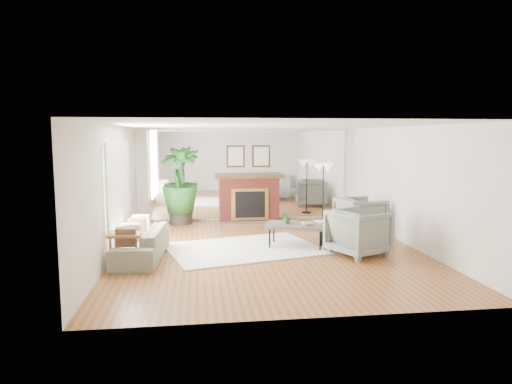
{
  "coord_description": "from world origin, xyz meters",
  "views": [
    {
      "loc": [
        -1.39,
        -8.89,
        2.28
      ],
      "look_at": [
        -0.16,
        0.6,
        1.12
      ],
      "focal_mm": 32.0,
      "sensor_mm": 36.0,
      "label": 1
    }
  ],
  "objects": [
    {
      "name": "window_panel",
      "position": [
        -2.96,
        0.4,
        1.35
      ],
      "size": [
        0.04,
        2.4,
        1.5
      ],
      "primitive_type": "cube",
      "color": "#B2E09E",
      "rests_on": "wall_left"
    },
    {
      "name": "ground",
      "position": [
        0.0,
        0.0,
        0.0
      ],
      "size": [
        7.0,
        7.0,
        0.0
      ],
      "primitive_type": "plane",
      "color": "brown",
      "rests_on": "ground"
    },
    {
      "name": "mirror_panel",
      "position": [
        0.0,
        3.47,
        1.25
      ],
      "size": [
        5.4,
        0.04,
        2.4
      ],
      "primitive_type": "cube",
      "color": "silver",
      "rests_on": "wall_back"
    },
    {
      "name": "tabletop_plant",
      "position": [
        0.45,
        0.26,
        0.64
      ],
      "size": [
        0.31,
        0.29,
        0.29
      ],
      "primitive_type": "imported",
      "rotation": [
        0.0,
        0.0,
        0.27
      ],
      "color": "#2C6726",
      "rests_on": "coffee_table"
    },
    {
      "name": "fireplace",
      "position": [
        0.0,
        3.26,
        0.66
      ],
      "size": [
        1.85,
        0.83,
        2.05
      ],
      "color": "maroon",
      "rests_on": "ground"
    },
    {
      "name": "floor_lamp",
      "position": [
        1.86,
        2.56,
        1.36
      ],
      "size": [
        0.52,
        0.29,
        1.59
      ],
      "color": "black",
      "rests_on": "ground"
    },
    {
      "name": "armchair_front",
      "position": [
        1.68,
        -0.58,
        0.45
      ],
      "size": [
        1.3,
        1.29,
        0.89
      ],
      "primitive_type": "imported",
      "rotation": [
        0.0,
        0.0,
        2.03
      ],
      "color": "gray",
      "rests_on": "ground"
    },
    {
      "name": "sofa",
      "position": [
        -2.45,
        -0.34,
        0.29
      ],
      "size": [
        0.92,
        2.03,
        0.58
      ],
      "primitive_type": "imported",
      "rotation": [
        0.0,
        0.0,
        -1.65
      ],
      "color": "slate",
      "rests_on": "ground"
    },
    {
      "name": "fruit_bowl",
      "position": [
        0.8,
        -0.0,
        0.52
      ],
      "size": [
        0.27,
        0.27,
        0.06
      ],
      "primitive_type": "imported",
      "rotation": [
        0.0,
        0.0,
        0.18
      ],
      "color": "#93613B",
      "rests_on": "coffee_table"
    },
    {
      "name": "armchair_back",
      "position": [
        2.37,
        1.16,
        0.44
      ],
      "size": [
        1.13,
        1.11,
        0.88
      ],
      "primitive_type": "imported",
      "rotation": [
        0.0,
        0.0,
        1.77
      ],
      "color": "gray",
      "rests_on": "ground"
    },
    {
      "name": "area_rug",
      "position": [
        -0.47,
        0.12,
        0.02
      ],
      "size": [
        3.41,
        2.81,
        0.03
      ],
      "primitive_type": "cube",
      "rotation": [
        0.0,
        0.0,
        0.26
      ],
      "color": "silver",
      "rests_on": "ground"
    },
    {
      "name": "book",
      "position": [
        1.08,
        0.24,
        0.5
      ],
      "size": [
        0.29,
        0.35,
        0.02
      ],
      "primitive_type": "imported",
      "rotation": [
        0.0,
        0.0,
        0.25
      ],
      "color": "#93613B",
      "rests_on": "coffee_table"
    },
    {
      "name": "coffee_table",
      "position": [
        0.62,
        0.17,
        0.45
      ],
      "size": [
        1.4,
        1.08,
        0.49
      ],
      "rotation": [
        0.0,
        0.0,
        -0.34
      ],
      "color": "#595147",
      "rests_on": "ground"
    },
    {
      "name": "wall_left",
      "position": [
        -2.99,
        0.0,
        1.25
      ],
      "size": [
        0.02,
        7.0,
        2.5
      ],
      "primitive_type": "cube",
      "color": "white",
      "rests_on": "ground"
    },
    {
      "name": "wall_back",
      "position": [
        0.0,
        3.49,
        1.25
      ],
      "size": [
        6.0,
        0.02,
        2.5
      ],
      "primitive_type": "cube",
      "color": "white",
      "rests_on": "ground"
    },
    {
      "name": "potted_ficus",
      "position": [
        -1.84,
        3.1,
        1.08
      ],
      "size": [
        1.18,
        1.18,
        2.02
      ],
      "color": "black",
      "rests_on": "ground"
    },
    {
      "name": "wall_right",
      "position": [
        2.99,
        0.0,
        1.25
      ],
      "size": [
        0.02,
        7.0,
        2.5
      ],
      "primitive_type": "cube",
      "color": "white",
      "rests_on": "ground"
    },
    {
      "name": "side_table",
      "position": [
        -2.65,
        -0.86,
        0.52
      ],
      "size": [
        0.56,
        0.56,
        0.62
      ],
      "rotation": [
        0.0,
        0.0,
        -0.03
      ],
      "color": "#93613B",
      "rests_on": "ground"
    }
  ]
}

